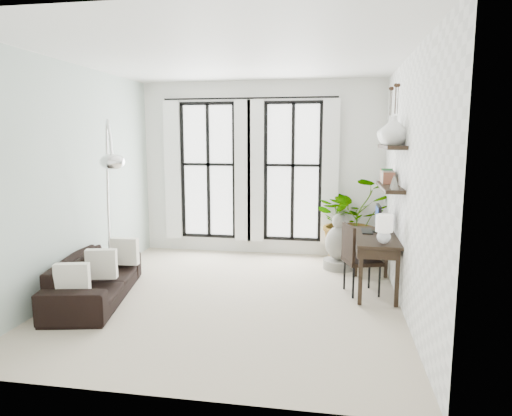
% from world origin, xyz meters
% --- Properties ---
extents(floor, '(5.00, 5.00, 0.00)m').
position_xyz_m(floor, '(0.00, 0.00, 0.00)').
color(floor, '#BDAE96').
rests_on(floor, ground).
extents(ceiling, '(5.00, 5.00, 0.00)m').
position_xyz_m(ceiling, '(0.00, 0.00, 3.20)').
color(ceiling, white).
rests_on(ceiling, wall_back).
extents(wall_left, '(0.00, 5.00, 5.00)m').
position_xyz_m(wall_left, '(-2.25, 0.00, 1.60)').
color(wall_left, '#AEC2B7').
rests_on(wall_left, floor).
extents(wall_right, '(0.00, 5.00, 5.00)m').
position_xyz_m(wall_right, '(2.25, 0.00, 1.60)').
color(wall_right, white).
rests_on(wall_right, floor).
extents(wall_back, '(4.50, 0.00, 4.50)m').
position_xyz_m(wall_back, '(0.00, 2.50, 1.60)').
color(wall_back, white).
rests_on(wall_back, floor).
extents(windows, '(3.26, 0.13, 2.65)m').
position_xyz_m(windows, '(-0.20, 2.43, 1.56)').
color(windows, white).
rests_on(windows, wall_back).
extents(wall_shelves, '(0.25, 1.30, 0.60)m').
position_xyz_m(wall_shelves, '(2.11, 0.64, 1.73)').
color(wall_shelves, black).
rests_on(wall_shelves, wall_right).
extents(sofa, '(1.19, 2.15, 0.59)m').
position_xyz_m(sofa, '(-1.80, -0.40, 0.30)').
color(sofa, black).
rests_on(sofa, floor).
extents(throw_pillows, '(0.40, 1.52, 0.40)m').
position_xyz_m(throw_pillows, '(-1.70, -0.40, 0.50)').
color(throw_pillows, beige).
rests_on(throw_pillows, sofa).
extents(plant, '(1.71, 1.61, 1.52)m').
position_xyz_m(plant, '(1.67, 2.08, 0.76)').
color(plant, '#2D7228').
rests_on(plant, floor).
extents(desk, '(0.58, 1.36, 1.20)m').
position_xyz_m(desk, '(1.94, 0.55, 0.75)').
color(desk, black).
rests_on(desk, floor).
extents(desk_chair, '(0.58, 0.58, 0.99)m').
position_xyz_m(desk_chair, '(1.68, 0.44, 0.56)').
color(desk_chair, black).
rests_on(desk_chair, floor).
extents(arc_lamp, '(0.74, 0.91, 2.42)m').
position_xyz_m(arc_lamp, '(-1.70, -0.07, 1.83)').
color(arc_lamp, silver).
rests_on(arc_lamp, floor).
extents(buddha, '(0.52, 0.52, 0.94)m').
position_xyz_m(buddha, '(1.46, 1.65, 0.39)').
color(buddha, gray).
rests_on(buddha, floor).
extents(vase_a, '(0.37, 0.37, 0.38)m').
position_xyz_m(vase_a, '(2.11, 0.35, 2.27)').
color(vase_a, white).
rests_on(vase_a, shelf_upper).
extents(vase_b, '(0.37, 0.37, 0.38)m').
position_xyz_m(vase_b, '(2.11, 0.75, 2.27)').
color(vase_b, white).
rests_on(vase_b, shelf_upper).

